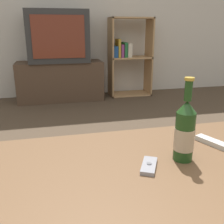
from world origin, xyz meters
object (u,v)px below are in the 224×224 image
object	(u,v)px
tv_stand	(61,81)
cell_phone	(149,166)
beer_bottle	(185,132)
remote_control	(216,144)
bookshelf	(128,55)
television	(58,36)

from	to	relation	value
tv_stand	cell_phone	world-z (taller)	tv_stand
beer_bottle	remote_control	bearing A→B (deg)	20.55
bookshelf	remote_control	distance (m)	2.65
tv_stand	television	xyz separation A→B (m)	(0.00, -0.00, 0.55)
tv_stand	bookshelf	xyz separation A→B (m)	(0.92, 0.06, 0.30)
tv_stand	bookshelf	world-z (taller)	bookshelf
bookshelf	remote_control	world-z (taller)	bookshelf
television	cell_phone	bearing A→B (deg)	-85.96
bookshelf	beer_bottle	distance (m)	2.75
tv_stand	television	world-z (taller)	television
tv_stand	beer_bottle	distance (m)	2.67
bookshelf	beer_bottle	size ratio (longest dim) A/B	3.44
cell_phone	beer_bottle	bearing A→B (deg)	39.50
tv_stand	remote_control	distance (m)	2.62
tv_stand	cell_phone	size ratio (longest dim) A/B	8.83
remote_control	tv_stand	bearing A→B (deg)	79.82
television	bookshelf	xyz separation A→B (m)	(0.92, 0.06, -0.26)
tv_stand	bookshelf	bearing A→B (deg)	3.77
television	remote_control	size ratio (longest dim) A/B	4.01
beer_bottle	cell_phone	xyz separation A→B (m)	(-0.14, -0.03, -0.10)
television	beer_bottle	distance (m)	2.66
beer_bottle	cell_phone	bearing A→B (deg)	-168.02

